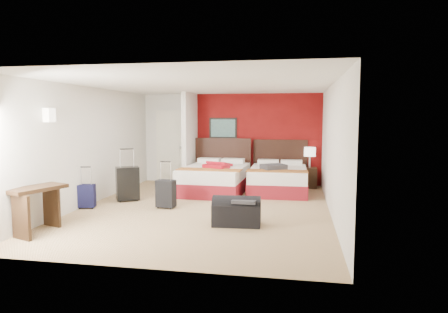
% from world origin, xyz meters
% --- Properties ---
extents(ground, '(6.50, 6.50, 0.00)m').
position_xyz_m(ground, '(0.00, 0.00, 0.00)').
color(ground, tan).
rests_on(ground, ground).
extents(room_walls, '(5.02, 6.52, 2.50)m').
position_xyz_m(room_walls, '(-1.40, 1.42, 1.26)').
color(room_walls, silver).
rests_on(room_walls, ground).
extents(red_accent_panel, '(3.50, 0.04, 2.50)m').
position_xyz_m(red_accent_panel, '(0.75, 3.23, 1.25)').
color(red_accent_panel, maroon).
rests_on(red_accent_panel, ground).
extents(partition_wall, '(0.12, 1.20, 2.50)m').
position_xyz_m(partition_wall, '(-1.00, 2.61, 1.25)').
color(partition_wall, silver).
rests_on(partition_wall, ground).
extents(entry_door, '(0.82, 0.06, 2.05)m').
position_xyz_m(entry_door, '(-1.75, 3.20, 1.02)').
color(entry_door, silver).
rests_on(entry_door, ground).
extents(bed_left, '(1.56, 2.17, 0.63)m').
position_xyz_m(bed_left, '(-0.16, 1.85, 0.32)').
color(bed_left, white).
rests_on(bed_left, ground).
extents(bed_right, '(1.43, 2.02, 0.60)m').
position_xyz_m(bed_right, '(1.39, 2.13, 0.30)').
color(bed_right, white).
rests_on(bed_right, ground).
extents(red_suitcase_open, '(0.83, 0.94, 0.10)m').
position_xyz_m(red_suitcase_open, '(-0.06, 1.75, 0.68)').
color(red_suitcase_open, '#B10F1F').
rests_on(red_suitcase_open, bed_left).
extents(jacket_bundle, '(0.69, 0.65, 0.13)m').
position_xyz_m(jacket_bundle, '(1.29, 1.83, 0.66)').
color(jacket_bundle, '#3D3D42').
rests_on(jacket_bundle, bed_right).
extents(nightstand, '(0.39, 0.39, 0.53)m').
position_xyz_m(nightstand, '(2.17, 2.88, 0.27)').
color(nightstand, black).
rests_on(nightstand, ground).
extents(table_lamp, '(0.35, 0.35, 0.54)m').
position_xyz_m(table_lamp, '(2.17, 2.88, 0.80)').
color(table_lamp, white).
rests_on(table_lamp, nightstand).
extents(suitcase_black, '(0.58, 0.52, 0.73)m').
position_xyz_m(suitcase_black, '(-1.85, 0.45, 0.37)').
color(suitcase_black, black).
rests_on(suitcase_black, ground).
extents(suitcase_charcoal, '(0.40, 0.27, 0.55)m').
position_xyz_m(suitcase_charcoal, '(-0.78, -0.06, 0.28)').
color(suitcase_charcoal, black).
rests_on(suitcase_charcoal, ground).
extents(suitcase_navy, '(0.37, 0.28, 0.46)m').
position_xyz_m(suitcase_navy, '(-2.37, -0.38, 0.23)').
color(suitcase_navy, black).
rests_on(suitcase_navy, ground).
extents(duffel_bag, '(0.85, 0.49, 0.42)m').
position_xyz_m(duffel_bag, '(0.84, -1.07, 0.21)').
color(duffel_bag, black).
rests_on(duffel_bag, ground).
extents(jacket_draped, '(0.43, 0.37, 0.05)m').
position_xyz_m(jacket_draped, '(0.99, -1.12, 0.45)').
color(jacket_draped, '#343338').
rests_on(jacket_draped, duffel_bag).
extents(desk, '(0.73, 1.00, 0.75)m').
position_xyz_m(desk, '(-2.27, -2.09, 0.38)').
color(desk, '#321E10').
rests_on(desk, ground).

